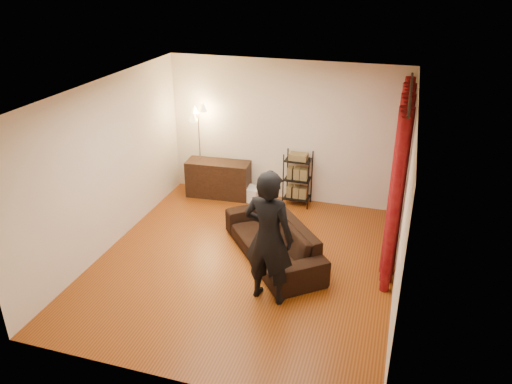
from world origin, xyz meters
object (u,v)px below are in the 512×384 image
(person, at_px, (269,238))
(wire_shelf, at_px, (298,179))
(media_cabinet, at_px, (218,179))
(floor_lamp, at_px, (200,151))
(sofa, at_px, (273,240))
(storage_boxes, at_px, (252,194))

(person, distance_m, wire_shelf, 3.04)
(media_cabinet, xyz_separation_m, floor_lamp, (-0.38, 0.01, 0.54))
(person, bearing_deg, sofa, -70.13)
(sofa, bearing_deg, wire_shelf, 142.73)
(sofa, xyz_separation_m, person, (0.21, -1.03, 0.64))
(wire_shelf, bearing_deg, media_cabinet, -169.60)
(person, bearing_deg, floor_lamp, -44.55)
(person, xyz_separation_m, floor_lamp, (-2.22, 2.93, -0.06))
(storage_boxes, height_order, wire_shelf, wire_shelf)
(storage_boxes, height_order, floor_lamp, floor_lamp)
(wire_shelf, relative_size, floor_lamp, 0.59)
(sofa, height_order, media_cabinet, media_cabinet)
(wire_shelf, height_order, floor_lamp, floor_lamp)
(sofa, height_order, wire_shelf, wire_shelf)
(media_cabinet, bearing_deg, sofa, -53.25)
(sofa, relative_size, floor_lamp, 1.20)
(media_cabinet, relative_size, floor_lamp, 0.69)
(media_cabinet, height_order, wire_shelf, wire_shelf)
(sofa, distance_m, person, 1.23)
(sofa, distance_m, media_cabinet, 2.50)
(person, relative_size, floor_lamp, 1.07)
(person, xyz_separation_m, media_cabinet, (-1.84, 2.92, -0.60))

